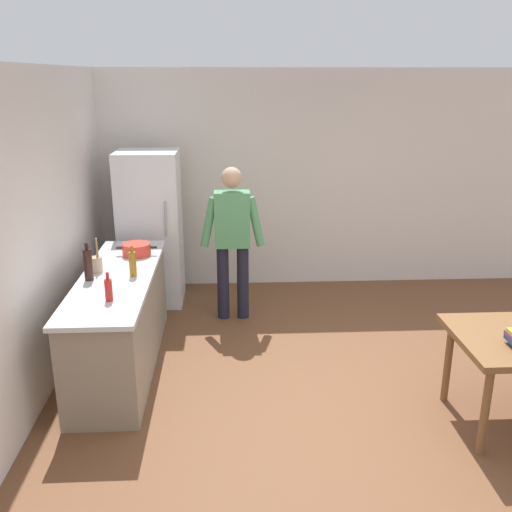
{
  "coord_description": "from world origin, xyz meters",
  "views": [
    {
      "loc": [
        -1.0,
        -4.0,
        2.61
      ],
      "look_at": [
        -0.74,
        0.97,
        1.01
      ],
      "focal_mm": 39.45,
      "sensor_mm": 36.0,
      "label": 1
    }
  ],
  "objects_px": {
    "bottle_sauce_red": "(109,290)",
    "refrigerator": "(151,229)",
    "cooking_pot": "(137,249)",
    "utensil_jar": "(96,264)",
    "bottle_wine_dark": "(88,264)",
    "bottle_oil_amber": "(133,264)",
    "person": "(232,234)"
  },
  "relations": [
    {
      "from": "refrigerator",
      "to": "bottle_sauce_red",
      "type": "relative_size",
      "value": 7.5
    },
    {
      "from": "bottle_wine_dark",
      "to": "bottle_oil_amber",
      "type": "relative_size",
      "value": 1.21
    },
    {
      "from": "bottle_sauce_red",
      "to": "bottle_oil_amber",
      "type": "distance_m",
      "value": 0.59
    },
    {
      "from": "bottle_oil_amber",
      "to": "cooking_pot",
      "type": "bearing_deg",
      "value": 95.63
    },
    {
      "from": "cooking_pot",
      "to": "bottle_oil_amber",
      "type": "xyz_separation_m",
      "value": [
        0.06,
        -0.61,
        0.06
      ]
    },
    {
      "from": "bottle_wine_dark",
      "to": "bottle_oil_amber",
      "type": "distance_m",
      "value": 0.38
    },
    {
      "from": "cooking_pot",
      "to": "bottle_wine_dark",
      "type": "distance_m",
      "value": 0.77
    },
    {
      "from": "cooking_pot",
      "to": "utensil_jar",
      "type": "xyz_separation_m",
      "value": [
        -0.29,
        -0.49,
        0.02
      ]
    },
    {
      "from": "bottle_sauce_red",
      "to": "refrigerator",
      "type": "bearing_deg",
      "value": 88.78
    },
    {
      "from": "utensil_jar",
      "to": "bottle_sauce_red",
      "type": "bearing_deg",
      "value": -70.48
    },
    {
      "from": "bottle_wine_dark",
      "to": "bottle_oil_amber",
      "type": "bearing_deg",
      "value": 13.52
    },
    {
      "from": "cooking_pot",
      "to": "utensil_jar",
      "type": "distance_m",
      "value": 0.57
    },
    {
      "from": "utensil_jar",
      "to": "bottle_wine_dark",
      "type": "relative_size",
      "value": 0.94
    },
    {
      "from": "bottle_wine_dark",
      "to": "refrigerator",
      "type": "bearing_deg",
      "value": 79.54
    },
    {
      "from": "person",
      "to": "utensil_jar",
      "type": "distance_m",
      "value": 1.57
    },
    {
      "from": "cooking_pot",
      "to": "utensil_jar",
      "type": "height_order",
      "value": "utensil_jar"
    },
    {
      "from": "bottle_wine_dark",
      "to": "bottle_sauce_red",
      "type": "relative_size",
      "value": 1.42
    },
    {
      "from": "utensil_jar",
      "to": "bottle_wine_dark",
      "type": "bearing_deg",
      "value": -94.83
    },
    {
      "from": "utensil_jar",
      "to": "bottle_sauce_red",
      "type": "distance_m",
      "value": 0.75
    },
    {
      "from": "person",
      "to": "bottle_wine_dark",
      "type": "bearing_deg",
      "value": -137.52
    },
    {
      "from": "utensil_jar",
      "to": "cooking_pot",
      "type": "bearing_deg",
      "value": 59.14
    },
    {
      "from": "person",
      "to": "cooking_pot",
      "type": "relative_size",
      "value": 4.25
    },
    {
      "from": "person",
      "to": "bottle_wine_dark",
      "type": "height_order",
      "value": "person"
    },
    {
      "from": "person",
      "to": "utensil_jar",
      "type": "bearing_deg",
      "value": -142.86
    },
    {
      "from": "cooking_pot",
      "to": "person",
      "type": "bearing_deg",
      "value": 25.63
    },
    {
      "from": "person",
      "to": "utensil_jar",
      "type": "relative_size",
      "value": 5.31
    },
    {
      "from": "bottle_oil_amber",
      "to": "refrigerator",
      "type": "bearing_deg",
      "value": 91.86
    },
    {
      "from": "cooking_pot",
      "to": "bottle_wine_dark",
      "type": "xyz_separation_m",
      "value": [
        -0.31,
        -0.7,
        0.09
      ]
    },
    {
      "from": "bottle_wine_dark",
      "to": "utensil_jar",
      "type": "bearing_deg",
      "value": 85.17
    },
    {
      "from": "utensil_jar",
      "to": "bottle_oil_amber",
      "type": "relative_size",
      "value": 1.14
    },
    {
      "from": "utensil_jar",
      "to": "bottle_sauce_red",
      "type": "height_order",
      "value": "utensil_jar"
    },
    {
      "from": "bottle_oil_amber",
      "to": "bottle_wine_dark",
      "type": "bearing_deg",
      "value": -166.48
    }
  ]
}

